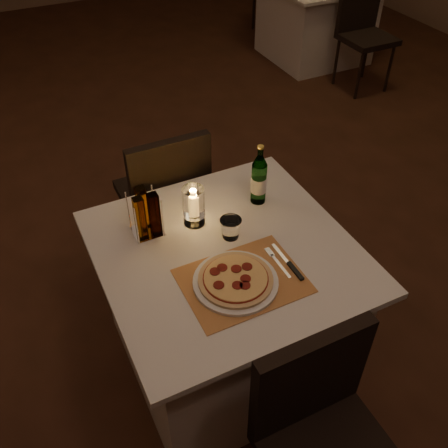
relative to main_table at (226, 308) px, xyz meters
name	(u,v)px	position (x,y,z in m)	size (l,w,h in m)	color
floor	(198,246)	(0.20, 0.79, -0.38)	(8.00, 10.00, 0.02)	#402114
main_table	(226,308)	(0.00, 0.00, 0.00)	(1.00, 1.00, 0.74)	silver
chair_near	(322,427)	(0.00, -0.71, 0.18)	(0.42, 0.42, 0.90)	black
chair_far	(166,190)	(0.00, 0.71, 0.18)	(0.42, 0.42, 0.90)	black
placemat	(243,281)	(-0.02, -0.18, 0.37)	(0.45, 0.34, 0.00)	#C07E42
plate	(236,282)	(-0.05, -0.18, 0.38)	(0.32, 0.32, 0.01)	white
pizza	(236,279)	(-0.05, -0.18, 0.39)	(0.28, 0.28, 0.02)	#D8B77F
fork	(276,260)	(0.15, -0.15, 0.37)	(0.02, 0.18, 0.00)	silver
knife	(292,267)	(0.18, -0.21, 0.37)	(0.02, 0.22, 0.01)	black
tumbler	(231,228)	(0.05, 0.06, 0.41)	(0.09, 0.09, 0.09)	white
water_bottle	(259,180)	(0.27, 0.22, 0.48)	(0.07, 0.07, 0.29)	#5FA156
hurricane_candle	(194,203)	(-0.05, 0.21, 0.47)	(0.09, 0.09, 0.18)	white
cruet_caddy	(146,215)	(-0.25, 0.23, 0.46)	(0.12, 0.12, 0.21)	white
neighbor_table_right	(315,20)	(2.43, 2.90, 0.00)	(1.00, 1.00, 0.74)	silver
neighbor_chair_ra	(363,26)	(2.43, 2.19, 0.18)	(0.42, 0.42, 0.90)	black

